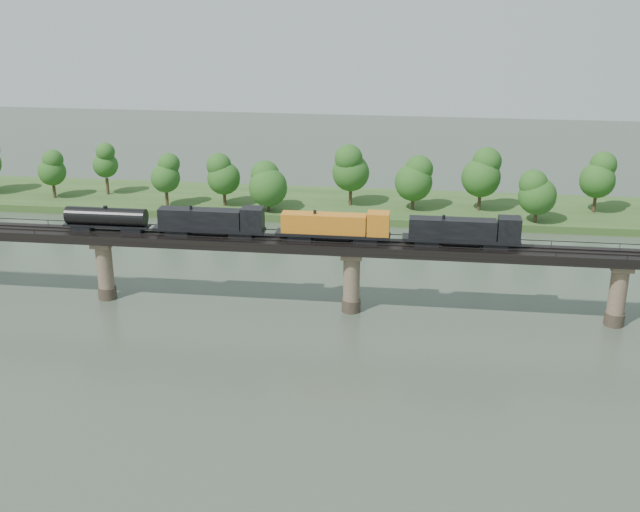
# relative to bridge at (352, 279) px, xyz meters

# --- Properties ---
(ground) EXTENTS (400.00, 400.00, 0.00)m
(ground) POSITION_rel_bridge_xyz_m (0.00, -30.00, -5.46)
(ground) COLOR #344032
(ground) RESTS_ON ground
(far_bank) EXTENTS (300.00, 24.00, 1.60)m
(far_bank) POSITION_rel_bridge_xyz_m (0.00, 55.00, -4.66)
(far_bank) COLOR #2F4F1F
(far_bank) RESTS_ON ground
(bridge) EXTENTS (236.00, 30.00, 11.50)m
(bridge) POSITION_rel_bridge_xyz_m (0.00, 0.00, 0.00)
(bridge) COLOR #473A2D
(bridge) RESTS_ON ground
(bridge_superstructure) EXTENTS (220.00, 4.90, 0.75)m
(bridge_superstructure) POSITION_rel_bridge_xyz_m (0.00, 0.00, 6.33)
(bridge_superstructure) COLOR black
(bridge_superstructure) RESTS_ON bridge
(far_treeline) EXTENTS (289.06, 17.54, 13.60)m
(far_treeline) POSITION_rel_bridge_xyz_m (-8.21, 50.52, 3.37)
(far_treeline) COLOR #382619
(far_treeline) RESTS_ON far_bank
(freight_train) EXTENTS (71.02, 2.77, 4.89)m
(freight_train) POSITION_rel_bridge_xyz_m (-9.27, -0.00, 8.38)
(freight_train) COLOR black
(freight_train) RESTS_ON bridge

